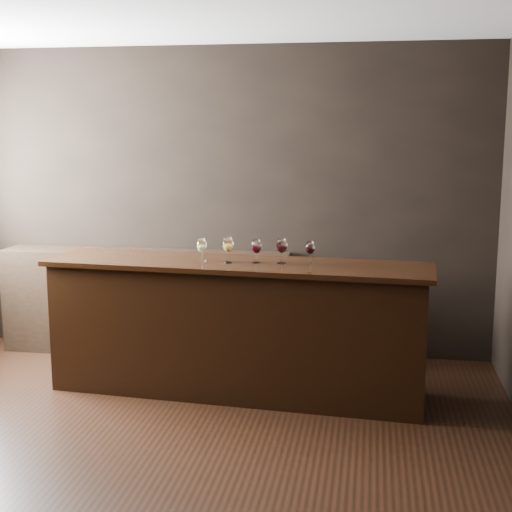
% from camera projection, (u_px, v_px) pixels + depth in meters
% --- Properties ---
extents(ground, '(5.00, 5.00, 0.00)m').
position_uv_depth(ground, '(145.00, 452.00, 4.60)').
color(ground, black).
rests_on(ground, ground).
extents(room_shell, '(5.02, 4.52, 2.81)m').
position_uv_depth(room_shell, '(107.00, 170.00, 4.43)').
color(room_shell, black).
rests_on(room_shell, ground).
extents(bar_counter, '(2.94, 0.84, 1.01)m').
position_uv_depth(bar_counter, '(237.00, 330.00, 5.58)').
color(bar_counter, black).
rests_on(bar_counter, ground).
extents(bar_top, '(3.04, 0.92, 0.04)m').
position_uv_depth(bar_top, '(237.00, 264.00, 5.48)').
color(bar_top, black).
rests_on(bar_top, bar_counter).
extents(back_bar_shelf, '(2.66, 0.40, 0.96)m').
position_uv_depth(back_bar_shelf, '(146.00, 302.00, 6.59)').
color(back_bar_shelf, black).
rests_on(back_bar_shelf, ground).
extents(glass_white, '(0.08, 0.08, 0.18)m').
position_uv_depth(glass_white, '(202.00, 246.00, 5.49)').
color(glass_white, white).
rests_on(glass_white, bar_top).
extents(glass_amber, '(0.08, 0.08, 0.20)m').
position_uv_depth(glass_amber, '(228.00, 245.00, 5.43)').
color(glass_amber, white).
rests_on(glass_amber, bar_top).
extents(glass_red_a, '(0.08, 0.08, 0.18)m').
position_uv_depth(glass_red_a, '(256.00, 247.00, 5.43)').
color(glass_red_a, white).
rests_on(glass_red_a, bar_top).
extents(glass_red_b, '(0.08, 0.08, 0.20)m').
position_uv_depth(glass_red_b, '(282.00, 246.00, 5.41)').
color(glass_red_b, white).
rests_on(glass_red_b, bar_top).
extents(glass_red_c, '(0.07, 0.07, 0.17)m').
position_uv_depth(glass_red_c, '(310.00, 248.00, 5.41)').
color(glass_red_c, white).
rests_on(glass_red_c, bar_top).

